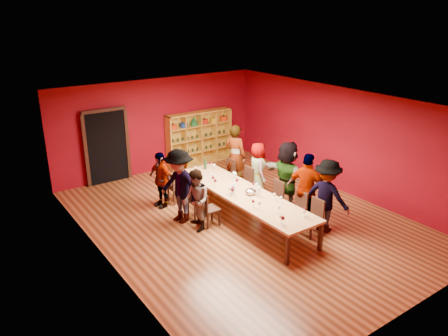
{
  "coord_description": "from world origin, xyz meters",
  "views": [
    {
      "loc": [
        -6.09,
        -7.87,
        5.07
      ],
      "look_at": [
        -0.0,
        0.82,
        1.15
      ],
      "focal_mm": 35.0,
      "sensor_mm": 36.0,
      "label": 1
    }
  ],
  "objects_px": {
    "chair_person_right_4": "(228,172)",
    "person_left_3": "(179,186)",
    "person_right_4": "(235,156)",
    "chair_person_right_1": "(298,207)",
    "chair_person_right_3": "(246,181)",
    "person_right_2": "(287,176)",
    "chair_person_right_0": "(314,215)",
    "chair_person_left_4": "(174,186)",
    "chair_person_left_2": "(207,207)",
    "tasting_table": "(243,194)",
    "person_left_4": "(161,180)",
    "person_right_0": "(327,196)",
    "spittoon_bowl": "(251,192)",
    "person_left_2": "(196,200)",
    "person_right_1": "(307,189)",
    "person_right_3": "(258,169)",
    "wine_bottle": "(205,165)",
    "chair_person_left_3": "(194,199)",
    "shelving_unit": "(199,135)",
    "chair_person_right_2": "(275,196)"
  },
  "relations": [
    {
      "from": "shelving_unit",
      "to": "spittoon_bowl",
      "type": "distance_m",
      "value": 4.69
    },
    {
      "from": "person_left_3",
      "to": "person_right_0",
      "type": "bearing_deg",
      "value": 35.65
    },
    {
      "from": "person_right_0",
      "to": "spittoon_bowl",
      "type": "height_order",
      "value": "person_right_0"
    },
    {
      "from": "person_right_3",
      "to": "wine_bottle",
      "type": "distance_m",
      "value": 1.49
    },
    {
      "from": "chair_person_left_3",
      "to": "chair_person_left_4",
      "type": "xyz_separation_m",
      "value": [
        0.0,
        1.07,
        0.0
      ]
    },
    {
      "from": "tasting_table",
      "to": "chair_person_left_4",
      "type": "bearing_deg",
      "value": 115.45
    },
    {
      "from": "tasting_table",
      "to": "person_left_4",
      "type": "relative_size",
      "value": 2.94
    },
    {
      "from": "person_left_4",
      "to": "wine_bottle",
      "type": "bearing_deg",
      "value": 80.54
    },
    {
      "from": "chair_person_left_2",
      "to": "chair_person_right_4",
      "type": "xyz_separation_m",
      "value": [
        1.82,
        1.67,
        0.0
      ]
    },
    {
      "from": "chair_person_left_4",
      "to": "chair_person_right_1",
      "type": "xyz_separation_m",
      "value": [
        1.82,
        -2.93,
        0.0
      ]
    },
    {
      "from": "person_right_2",
      "to": "spittoon_bowl",
      "type": "height_order",
      "value": "person_right_2"
    },
    {
      "from": "person_left_4",
      "to": "chair_person_right_1",
      "type": "relative_size",
      "value": 1.72
    },
    {
      "from": "person_right_2",
      "to": "wine_bottle",
      "type": "distance_m",
      "value": 2.43
    },
    {
      "from": "person_right_1",
      "to": "person_right_4",
      "type": "xyz_separation_m",
      "value": [
        -0.02,
        2.93,
        0.04
      ]
    },
    {
      "from": "chair_person_left_4",
      "to": "person_right_1",
      "type": "distance_m",
      "value": 3.63
    },
    {
      "from": "chair_person_left_2",
      "to": "spittoon_bowl",
      "type": "xyz_separation_m",
      "value": [
        1.0,
        -0.43,
        0.32
      ]
    },
    {
      "from": "person_left_4",
      "to": "chair_person_right_4",
      "type": "height_order",
      "value": "person_left_4"
    },
    {
      "from": "chair_person_right_4",
      "to": "person_left_2",
      "type": "bearing_deg",
      "value": -141.89
    },
    {
      "from": "chair_person_right_2",
      "to": "spittoon_bowl",
      "type": "bearing_deg",
      "value": 179.65
    },
    {
      "from": "person_left_2",
      "to": "chair_person_right_1",
      "type": "distance_m",
      "value": 2.49
    },
    {
      "from": "person_right_4",
      "to": "chair_person_left_3",
      "type": "bearing_deg",
      "value": 95.79
    },
    {
      "from": "shelving_unit",
      "to": "person_right_3",
      "type": "distance_m",
      "value": 3.26
    },
    {
      "from": "person_left_3",
      "to": "chair_person_left_4",
      "type": "xyz_separation_m",
      "value": [
        0.41,
        1.07,
        -0.45
      ]
    },
    {
      "from": "chair_person_left_3",
      "to": "wine_bottle",
      "type": "height_order",
      "value": "wine_bottle"
    },
    {
      "from": "person_right_2",
      "to": "chair_person_right_0",
      "type": "bearing_deg",
      "value": 156.06
    },
    {
      "from": "chair_person_right_0",
      "to": "person_right_4",
      "type": "xyz_separation_m",
      "value": [
        0.26,
        3.47,
        0.45
      ]
    },
    {
      "from": "chair_person_right_4",
      "to": "person_right_4",
      "type": "distance_m",
      "value": 0.52
    },
    {
      "from": "tasting_table",
      "to": "chair_person_right_0",
      "type": "height_order",
      "value": "chair_person_right_0"
    },
    {
      "from": "chair_person_right_3",
      "to": "chair_person_right_4",
      "type": "xyz_separation_m",
      "value": [
        0.0,
        0.85,
        0.0
      ]
    },
    {
      "from": "chair_person_right_1",
      "to": "chair_person_right_3",
      "type": "relative_size",
      "value": 1.0
    },
    {
      "from": "chair_person_left_3",
      "to": "chair_person_right_1",
      "type": "xyz_separation_m",
      "value": [
        1.82,
        -1.86,
        0.0
      ]
    },
    {
      "from": "person_left_2",
      "to": "chair_person_right_4",
      "type": "height_order",
      "value": "person_left_2"
    },
    {
      "from": "person_left_3",
      "to": "chair_person_right_3",
      "type": "distance_m",
      "value": 2.29
    },
    {
      "from": "chair_person_right_0",
      "to": "chair_person_right_1",
      "type": "relative_size",
      "value": 1.0
    },
    {
      "from": "person_left_2",
      "to": "person_right_3",
      "type": "relative_size",
      "value": 0.99
    },
    {
      "from": "chair_person_left_4",
      "to": "person_right_4",
      "type": "distance_m",
      "value": 2.13
    },
    {
      "from": "person_right_0",
      "to": "person_right_4",
      "type": "bearing_deg",
      "value": -14.1
    },
    {
      "from": "chair_person_right_4",
      "to": "person_left_3",
      "type": "bearing_deg",
      "value": -154.32
    },
    {
      "from": "tasting_table",
      "to": "chair_person_right_3",
      "type": "distance_m",
      "value": 1.42
    },
    {
      "from": "shelving_unit",
      "to": "chair_person_right_3",
      "type": "distance_m",
      "value": 3.32
    },
    {
      "from": "chair_person_left_2",
      "to": "chair_person_left_4",
      "type": "distance_m",
      "value": 1.67
    },
    {
      "from": "chair_person_right_1",
      "to": "person_right_4",
      "type": "height_order",
      "value": "person_right_4"
    },
    {
      "from": "wine_bottle",
      "to": "chair_person_left_2",
      "type": "bearing_deg",
      "value": -121.58
    },
    {
      "from": "chair_person_left_4",
      "to": "person_left_4",
      "type": "distance_m",
      "value": 0.47
    },
    {
      "from": "person_right_3",
      "to": "person_left_3",
      "type": "bearing_deg",
      "value": 115.32
    },
    {
      "from": "chair_person_right_4",
      "to": "person_right_4",
      "type": "height_order",
      "value": "person_right_4"
    },
    {
      "from": "chair_person_right_3",
      "to": "person_right_4",
      "type": "bearing_deg",
      "value": 72.81
    },
    {
      "from": "chair_person_left_4",
      "to": "chair_person_right_1",
      "type": "height_order",
      "value": "same"
    },
    {
      "from": "person_left_3",
      "to": "person_right_4",
      "type": "height_order",
      "value": "person_right_4"
    },
    {
      "from": "tasting_table",
      "to": "spittoon_bowl",
      "type": "relative_size",
      "value": 15.92
    }
  ]
}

